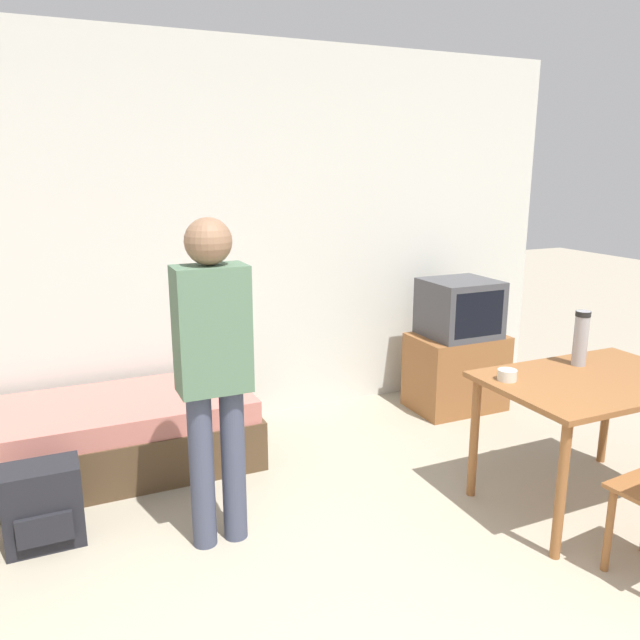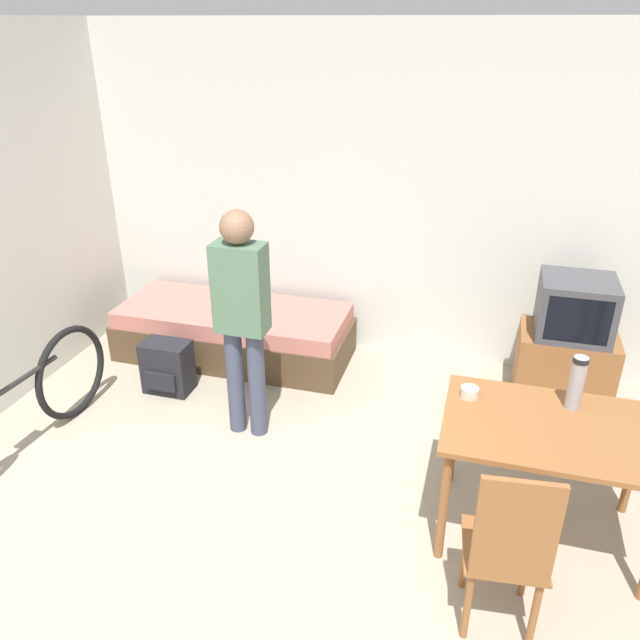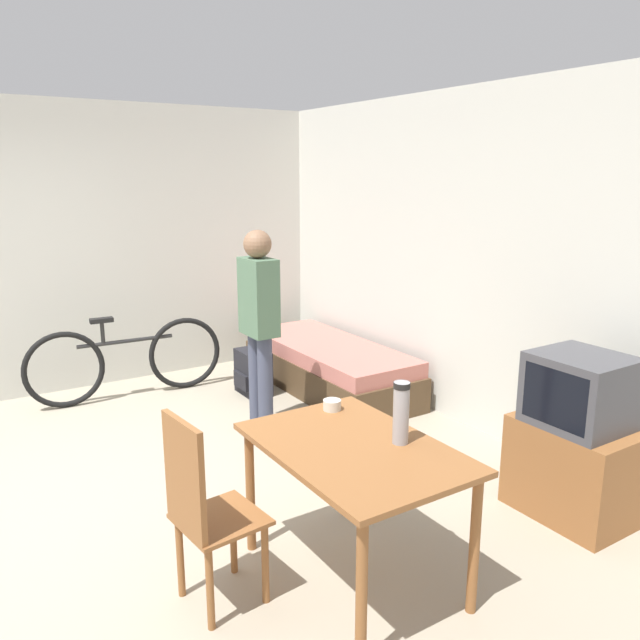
{
  "view_description": "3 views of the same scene",
  "coord_description": "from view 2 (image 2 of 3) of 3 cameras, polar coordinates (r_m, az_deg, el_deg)",
  "views": [
    {
      "loc": [
        -1.12,
        -1.0,
        1.85
      ],
      "look_at": [
        0.21,
        1.94,
        1.05
      ],
      "focal_mm": 35.0,
      "sensor_mm": 36.0,
      "label": 1
    },
    {
      "loc": [
        1.08,
        -1.66,
        2.67
      ],
      "look_at": [
        0.1,
        1.8,
        0.94
      ],
      "focal_mm": 35.0,
      "sensor_mm": 36.0,
      "label": 2
    },
    {
      "loc": [
        3.84,
        -0.39,
        2.05
      ],
      "look_at": [
        0.36,
        1.84,
        1.07
      ],
      "focal_mm": 35.0,
      "sensor_mm": 36.0,
      "label": 3
    }
  ],
  "objects": [
    {
      "name": "wall_back",
      "position": [
        5.24,
        3.44,
        11.11
      ],
      "size": [
        5.59,
        0.06,
        2.7
      ],
      "color": "silver",
      "rests_on": "ground_plane"
    },
    {
      "name": "daybed",
      "position": [
        5.46,
        -7.84,
        -1.11
      ],
      "size": [
        2.0,
        0.8,
        0.45
      ],
      "color": "#4C3823",
      "rests_on": "ground_plane"
    },
    {
      "name": "tv",
      "position": [
        4.99,
        21.7,
        -2.32
      ],
      "size": [
        0.69,
        0.48,
        1.02
      ],
      "color": "brown",
      "rests_on": "ground_plane"
    },
    {
      "name": "dining_table",
      "position": [
        3.6,
        20.41,
        -10.28
      ],
      "size": [
        1.15,
        0.77,
        0.74
      ],
      "color": "brown",
      "rests_on": "ground_plane"
    },
    {
      "name": "wooden_chair",
      "position": [
        3.09,
        16.86,
        -19.32
      ],
      "size": [
        0.42,
        0.42,
        0.99
      ],
      "color": "brown",
      "rests_on": "ground_plane"
    },
    {
      "name": "bicycle",
      "position": [
        4.58,
        -26.15,
        -7.51
      ],
      "size": [
        0.17,
        1.79,
        0.78
      ],
      "color": "black",
      "rests_on": "ground_plane"
    },
    {
      "name": "person_standing",
      "position": [
        4.12,
        -7.16,
        0.82
      ],
      "size": [
        0.34,
        0.22,
        1.63
      ],
      "color": "#3D4256",
      "rests_on": "ground_plane"
    },
    {
      "name": "thermos_flask",
      "position": [
        3.65,
        22.43,
        -5.16
      ],
      "size": [
        0.08,
        0.08,
        0.32
      ],
      "color": "#99999E",
      "rests_on": "dining_table"
    },
    {
      "name": "mate_bowl",
      "position": [
        3.65,
        13.52,
        -6.43
      ],
      "size": [
        0.1,
        0.1,
        0.06
      ],
      "color": "beige",
      "rests_on": "dining_table"
    },
    {
      "name": "backpack",
      "position": [
        5.05,
        -13.78,
        -4.21
      ],
      "size": [
        0.37,
        0.26,
        0.42
      ],
      "color": "black",
      "rests_on": "ground_plane"
    }
  ]
}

